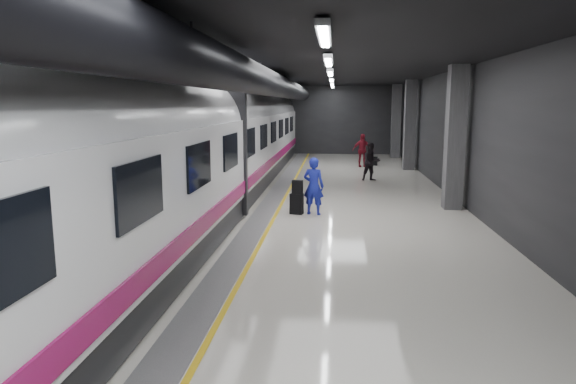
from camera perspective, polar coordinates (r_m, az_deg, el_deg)
name	(u,v)px	position (r m, az deg, el deg)	size (l,w,h in m)	color
ground	(306,219)	(14.93, 2.04, -3.04)	(40.00, 40.00, 0.00)	silver
platform_hall	(299,96)	(15.53, 1.25, 10.61)	(10.02, 40.02, 4.51)	black
train	(195,147)	(15.14, -10.32, 4.92)	(3.05, 38.00, 4.05)	black
traveler_main	(314,186)	(15.44, 2.86, 0.66)	(0.63, 0.42, 1.73)	#1E18B9
suitcase_main	(297,204)	(15.57, 0.97, -1.32)	(0.39, 0.24, 0.63)	black
shoulder_bag	(297,187)	(15.45, 1.05, 0.56)	(0.31, 0.17, 0.41)	black
traveler_far_a	(371,162)	(22.58, 9.23, 3.32)	(0.80, 0.63, 1.65)	black
traveler_far_b	(362,150)	(27.61, 8.22, 4.60)	(1.03, 0.43, 1.75)	maroon
suitcase_far	(374,161)	(28.41, 9.55, 3.42)	(0.32, 0.21, 0.48)	black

